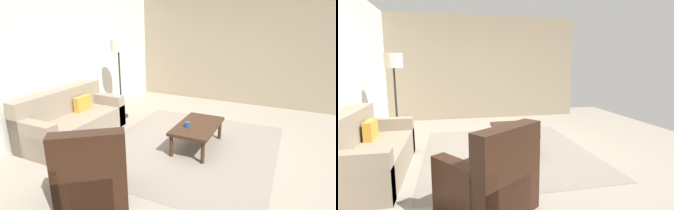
# 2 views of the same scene
# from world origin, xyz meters

# --- Properties ---
(ground_plane) EXTENTS (8.00, 8.00, 0.00)m
(ground_plane) POSITION_xyz_m (0.00, 0.00, 0.00)
(ground_plane) COLOR gray
(stone_feature_panel) EXTENTS (0.12, 5.20, 2.80)m
(stone_feature_panel) POSITION_xyz_m (3.00, 0.00, 1.40)
(stone_feature_panel) COLOR gray
(stone_feature_panel) RESTS_ON ground_plane
(area_rug) EXTENTS (3.11, 2.80, 0.01)m
(area_rug) POSITION_xyz_m (0.00, 0.00, 0.00)
(area_rug) COLOR gray
(area_rug) RESTS_ON ground_plane
(couch_main) EXTENTS (1.93, 0.87, 0.88)m
(couch_main) POSITION_xyz_m (-0.54, 2.11, 0.30)
(couch_main) COLOR gray
(couch_main) RESTS_ON ground_plane
(armchair_leather) EXTENTS (1.12, 1.12, 0.95)m
(armchair_leather) POSITION_xyz_m (-1.79, 0.56, 0.31)
(armchair_leather) COLOR black
(armchair_leather) RESTS_ON ground_plane
(coffee_table) EXTENTS (1.10, 0.64, 0.41)m
(coffee_table) POSITION_xyz_m (0.05, -0.12, 0.36)
(coffee_table) COLOR #382316
(coffee_table) RESTS_ON ground_plane
(cup) EXTENTS (0.09, 0.09, 0.09)m
(cup) POSITION_xyz_m (-0.12, -0.00, 0.45)
(cup) COLOR #1E478C
(cup) RESTS_ON coffee_table
(lamp_standing) EXTENTS (0.32, 0.32, 1.71)m
(lamp_standing) POSITION_xyz_m (0.77, 1.92, 1.41)
(lamp_standing) COLOR black
(lamp_standing) RESTS_ON ground_plane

